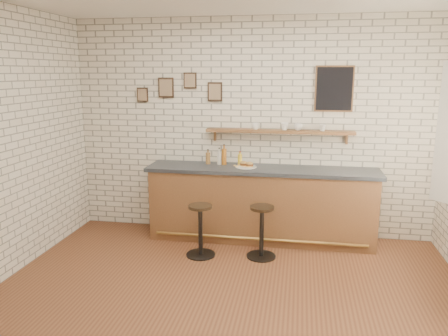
{
  "coord_description": "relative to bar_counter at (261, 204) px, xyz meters",
  "views": [
    {
      "loc": [
        0.68,
        -4.01,
        2.27
      ],
      "look_at": [
        -0.18,
        0.9,
        1.17
      ],
      "focal_mm": 35.0,
      "sensor_mm": 36.0,
      "label": 1
    }
  ],
  "objects": [
    {
      "name": "bar_counter",
      "position": [
        0.0,
        0.0,
        0.0
      ],
      "size": [
        3.1,
        0.65,
        1.01
      ],
      "color": "brown",
      "rests_on": "ground"
    },
    {
      "name": "bar_stool_right",
      "position": [
        0.06,
        -0.6,
        -0.15
      ],
      "size": [
        0.37,
        0.37,
        0.66
      ],
      "color": "black",
      "rests_on": "ground"
    },
    {
      "name": "shelf_cup_a",
      "position": [
        -0.11,
        0.2,
        1.04
      ],
      "size": [
        0.12,
        0.12,
        0.09
      ],
      "primitive_type": "imported",
      "rotation": [
        0.0,
        0.0,
        -0.05
      ],
      "color": "white",
      "rests_on": "wall_shelf"
    },
    {
      "name": "bitters_bottle_brown",
      "position": [
        -0.76,
        0.12,
        0.59
      ],
      "size": [
        0.06,
        0.06,
        0.21
      ],
      "color": "brown",
      "rests_on": "bar_counter"
    },
    {
      "name": "potato_chips",
      "position": [
        -0.24,
        0.0,
        0.52
      ],
      "size": [
        0.25,
        0.18,
        0.0
      ],
      "color": "#F0BE54",
      "rests_on": "sandwich_plate"
    },
    {
      "name": "ground",
      "position": [
        -0.19,
        -1.7,
        -0.51
      ],
      "size": [
        5.0,
        5.0,
        0.0
      ],
      "primitive_type": "plane",
      "color": "brown",
      "rests_on": "ground"
    },
    {
      "name": "ciabatta_sandwich",
      "position": [
        -0.21,
        0.01,
        0.55
      ],
      "size": [
        0.19,
        0.12,
        0.06
      ],
      "color": "tan",
      "rests_on": "sandwich_plate"
    },
    {
      "name": "bitters_bottle_amber",
      "position": [
        -0.54,
        0.12,
        0.62
      ],
      "size": [
        0.07,
        0.07,
        0.28
      ],
      "color": "#A05A19",
      "rests_on": "bar_counter"
    },
    {
      "name": "wall_shelf",
      "position": [
        0.21,
        0.2,
        0.97
      ],
      "size": [
        2.0,
        0.18,
        0.18
      ],
      "color": "brown",
      "rests_on": "ground"
    },
    {
      "name": "bitters_bottle_white",
      "position": [
        -0.6,
        0.12,
        0.6
      ],
      "size": [
        0.06,
        0.06,
        0.23
      ],
      "color": "beige",
      "rests_on": "bar_counter"
    },
    {
      "name": "back_wall_decor",
      "position": [
        0.04,
        0.28,
        1.54
      ],
      "size": [
        2.96,
        0.02,
        0.56
      ],
      "color": "black",
      "rests_on": "ground"
    },
    {
      "name": "condiment_bottle_yellow",
      "position": [
        -0.31,
        0.12,
        0.58
      ],
      "size": [
        0.06,
        0.06,
        0.19
      ],
      "color": "gold",
      "rests_on": "bar_counter"
    },
    {
      "name": "shelf_cup_c",
      "position": [
        0.46,
        0.2,
        1.04
      ],
      "size": [
        0.15,
        0.15,
        0.09
      ],
      "primitive_type": "imported",
      "rotation": [
        0.0,
        0.0,
        1.09
      ],
      "color": "white",
      "rests_on": "wall_shelf"
    },
    {
      "name": "bar_stool_left",
      "position": [
        -0.69,
        -0.68,
        -0.15
      ],
      "size": [
        0.37,
        0.37,
        0.66
      ],
      "color": "black",
      "rests_on": "ground"
    },
    {
      "name": "shelf_cup_d",
      "position": [
        0.78,
        0.2,
        1.04
      ],
      "size": [
        0.1,
        0.1,
        0.09
      ],
      "primitive_type": "imported",
      "rotation": [
        0.0,
        0.0,
        -0.1
      ],
      "color": "white",
      "rests_on": "wall_shelf"
    },
    {
      "name": "sandwich_plate",
      "position": [
        -0.21,
        0.01,
        0.51
      ],
      "size": [
        0.28,
        0.28,
        0.01
      ],
      "primitive_type": "cylinder",
      "color": "white",
      "rests_on": "bar_counter"
    },
    {
      "name": "shelf_cup_b",
      "position": [
        0.28,
        0.2,
        1.04
      ],
      "size": [
        0.15,
        0.15,
        0.1
      ],
      "primitive_type": "imported",
      "rotation": [
        0.0,
        0.0,
        0.82
      ],
      "color": "white",
      "rests_on": "wall_shelf"
    }
  ]
}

